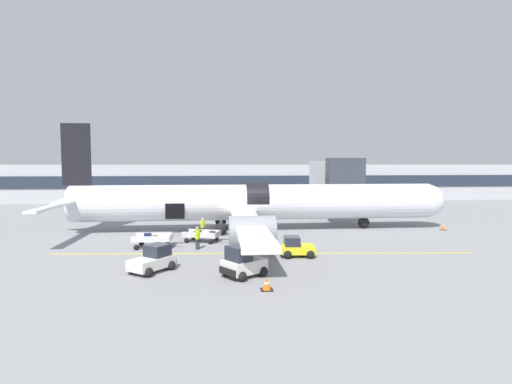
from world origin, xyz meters
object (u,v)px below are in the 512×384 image
baggage_tug_mid (296,248)px  ground_crew_loader_a (203,227)px  ground_crew_loader_b (197,237)px  ground_crew_supervisor (253,231)px  baggage_tug_rear (243,264)px  baggage_cart_queued (153,241)px  airplane (251,203)px  baggage_tug_lead (153,260)px  ground_crew_driver (242,232)px  baggage_cart_loading (202,236)px

baggage_tug_mid → ground_crew_loader_a: bearing=129.1°
baggage_tug_mid → ground_crew_loader_a: size_ratio=1.54×
baggage_tug_mid → ground_crew_loader_b: ground_crew_loader_b is taller
ground_crew_loader_b → ground_crew_supervisor: 4.96m
baggage_tug_rear → baggage_cart_queued: baggage_tug_rear is taller
baggage_tug_rear → ground_crew_supervisor: size_ratio=1.71×
airplane → baggage_cart_queued: airplane is taller
ground_crew_loader_a → baggage_tug_lead: bearing=-102.5°
ground_crew_driver → baggage_tug_mid: bearing=-55.8°
airplane → baggage_cart_loading: bearing=-130.0°
baggage_cart_loading → ground_crew_loader_b: ground_crew_loader_b is taller
ground_crew_loader_a → baggage_tug_mid: bearing=-50.9°
baggage_cart_queued → ground_crew_driver: size_ratio=2.39×
baggage_cart_loading → ground_crew_loader_b: (-0.25, -2.87, 0.43)m
ground_crew_loader_a → ground_crew_driver: bearing=-44.3°
baggage_tug_mid → ground_crew_loader_a: (-6.68, 8.22, 0.25)m
baggage_tug_mid → ground_crew_supervisor: size_ratio=1.51×
baggage_tug_lead → airplane: bearing=63.4°
ground_crew_driver → ground_crew_supervisor: size_ratio=0.97×
baggage_cart_loading → ground_crew_supervisor: ground_crew_supervisor is taller
baggage_cart_loading → baggage_cart_queued: baggage_cart_queued is taller
ground_crew_driver → baggage_cart_queued: bearing=-169.7°
baggage_cart_loading → ground_crew_supervisor: size_ratio=2.33×
baggage_tug_mid → baggage_cart_loading: (-6.62, 5.72, -0.13)m
baggage_tug_rear → baggage_cart_queued: 10.43m
baggage_cart_loading → baggage_cart_queued: 4.12m
baggage_tug_rear → ground_crew_supervisor: bearing=81.9°
airplane → ground_crew_driver: airplane is taller
ground_crew_loader_b → baggage_tug_mid: bearing=-22.6°
baggage_tug_mid → baggage_tug_rear: size_ratio=0.88×
baggage_tug_mid → ground_crew_driver: bearing=124.2°
airplane → baggage_tug_mid: (2.17, -11.01, -1.96)m
baggage_tug_rear → baggage_tug_mid: bearing=48.9°
baggage_tug_rear → ground_crew_loader_b: (-2.91, 7.39, 0.16)m
baggage_tug_mid → baggage_cart_queued: (-10.25, 3.78, -0.06)m
ground_crew_loader_a → ground_crew_supervisor: 5.05m
baggage_cart_loading → ground_crew_supervisor: bearing=-5.8°
baggage_tug_mid → baggage_tug_rear: bearing=-131.1°
ground_crew_supervisor → ground_crew_loader_b: bearing=-150.4°
airplane → ground_crew_loader_a: (-4.51, -2.80, -1.71)m
baggage_tug_lead → baggage_cart_loading: size_ratio=0.79×
baggage_tug_mid → ground_crew_loader_b: (-6.87, 2.85, 0.31)m
baggage_tug_rear → ground_crew_driver: (0.55, 9.56, 0.10)m
airplane → ground_crew_driver: bearing=-101.7°
airplane → baggage_tug_mid: size_ratio=15.25×
baggage_tug_lead → ground_crew_supervisor: 10.58m
airplane → ground_crew_driver: 6.35m
airplane → ground_crew_loader_b: 9.56m
baggage_tug_mid → baggage_cart_loading: bearing=139.2°
ground_crew_loader_b → ground_crew_driver: bearing=32.1°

